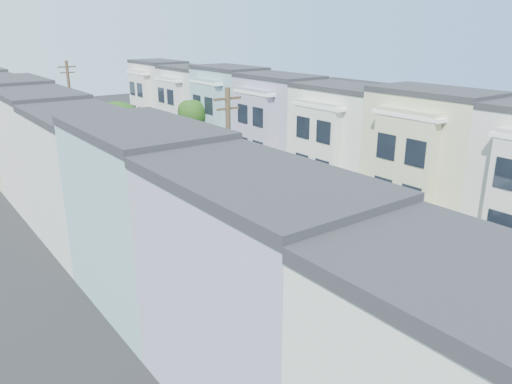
{
  "coord_description": "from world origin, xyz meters",
  "views": [
    {
      "loc": [
        -20.15,
        -18.93,
        13.0
      ],
      "look_at": [
        -0.68,
        7.17,
        2.2
      ],
      "focal_mm": 35.0,
      "sensor_mm": 36.0,
      "label": 1
    }
  ],
  "objects": [
    {
      "name": "parked_left_c",
      "position": [
        -4.9,
        2.19,
        0.73
      ],
      "size": [
        2.66,
        5.35,
        1.46
      ],
      "primitive_type": "imported",
      "rotation": [
        0.0,
        0.0,
        0.05
      ],
      "color": "#ADADB7",
      "rests_on": "ground"
    },
    {
      "name": "townhouse_row_right",
      "position": [
        11.15,
        15.0,
        0.0
      ],
      "size": [
        5.0,
        70.0,
        8.5
      ],
      "primitive_type": "cube",
      "color": "beige",
      "rests_on": "ground"
    },
    {
      "name": "tree_b",
      "position": [
        -6.3,
        -5.49,
        5.2
      ],
      "size": [
        4.7,
        4.7,
        7.57
      ],
      "color": "black",
      "rests_on": "ground"
    },
    {
      "name": "tree_c",
      "position": [
        -6.3,
        7.3,
        4.47
      ],
      "size": [
        4.49,
        4.49,
        6.73
      ],
      "color": "black",
      "rests_on": "ground"
    },
    {
      "name": "fedex_truck",
      "position": [
        2.34,
        -0.21,
        1.6
      ],
      "size": [
        2.29,
        5.96,
        2.86
      ],
      "rotation": [
        0.0,
        0.0,
        0.04
      ],
      "color": "silver",
      "rests_on": "ground"
    },
    {
      "name": "ground",
      "position": [
        0.0,
        0.0,
        0.0
      ],
      "size": [
        160.0,
        160.0,
        0.0
      ],
      "primitive_type": "plane",
      "color": "black",
      "rests_on": "ground"
    },
    {
      "name": "curb_left",
      "position": [
        -6.05,
        15.0,
        0.07
      ],
      "size": [
        0.3,
        70.0,
        0.15
      ],
      "primitive_type": "cube",
      "color": "gray",
      "rests_on": "ground"
    },
    {
      "name": "utility_pole_near",
      "position": [
        -6.3,
        2.0,
        5.15
      ],
      "size": [
        1.6,
        0.26,
        10.0
      ],
      "color": "#42301E",
      "rests_on": "ground"
    },
    {
      "name": "parked_right_b",
      "position": [
        4.9,
        -2.85,
        0.68
      ],
      "size": [
        1.66,
        4.16,
        1.36
      ],
      "primitive_type": "imported",
      "rotation": [
        0.0,
        0.0,
        -0.05
      ],
      "color": "silver",
      "rests_on": "ground"
    },
    {
      "name": "road_slab",
      "position": [
        0.0,
        15.0,
        0.01
      ],
      "size": [
        12.0,
        70.0,
        0.02
      ],
      "primitive_type": "cube",
      "color": "black",
      "rests_on": "ground"
    },
    {
      "name": "parked_right_d",
      "position": [
        4.9,
        28.4,
        0.64
      ],
      "size": [
        2.11,
        4.38,
        1.28
      ],
      "primitive_type": "imported",
      "rotation": [
        0.0,
        0.0,
        -0.08
      ],
      "color": "black",
      "rests_on": "ground"
    },
    {
      "name": "tree_e",
      "position": [
        -6.3,
        33.45,
        4.82
      ],
      "size": [
        4.7,
        4.7,
        7.19
      ],
      "color": "black",
      "rests_on": "ground"
    },
    {
      "name": "centerline",
      "position": [
        0.0,
        15.0,
        0.0
      ],
      "size": [
        0.12,
        70.0,
        0.01
      ],
      "primitive_type": "cube",
      "color": "gold",
      "rests_on": "ground"
    },
    {
      "name": "lead_sedan",
      "position": [
        2.35,
        11.64,
        0.64
      ],
      "size": [
        1.94,
        4.07,
        1.27
      ],
      "primitive_type": "imported",
      "rotation": [
        0.0,
        0.0,
        -0.11
      ],
      "color": "black",
      "rests_on": "ground"
    },
    {
      "name": "sidewalk_right",
      "position": [
        7.35,
        15.0,
        0.07
      ],
      "size": [
        2.6,
        70.0,
        0.15
      ],
      "primitive_type": "cube",
      "color": "gray",
      "rests_on": "ground"
    },
    {
      "name": "parked_left_b",
      "position": [
        -4.9,
        -6.43,
        0.73
      ],
      "size": [
        2.55,
        5.07,
        1.47
      ],
      "primitive_type": "imported",
      "rotation": [
        0.0,
        0.0,
        -0.1
      ],
      "color": "#0D073B",
      "rests_on": "ground"
    },
    {
      "name": "parked_left_d",
      "position": [
        -4.9,
        12.21,
        0.68
      ],
      "size": [
        2.01,
        4.59,
        1.36
      ],
      "primitive_type": "imported",
      "rotation": [
        0.0,
        0.0,
        -0.02
      ],
      "color": "#4F1E11",
      "rests_on": "ground"
    },
    {
      "name": "tree_far_r",
      "position": [
        6.89,
        28.99,
        3.86
      ],
      "size": [
        3.1,
        3.1,
        5.46
      ],
      "color": "black",
      "rests_on": "ground"
    },
    {
      "name": "curb_right",
      "position": [
        6.05,
        15.0,
        0.07
      ],
      "size": [
        0.3,
        70.0,
        0.15
      ],
      "primitive_type": "cube",
      "color": "gray",
      "rests_on": "ground"
    },
    {
      "name": "tree_d",
      "position": [
        -6.3,
        17.27,
        5.35
      ],
      "size": [
        4.7,
        4.7,
        7.73
      ],
      "color": "black",
      "rests_on": "ground"
    },
    {
      "name": "townhouse_row_left",
      "position": [
        -11.15,
        15.0,
        0.0
      ],
      "size": [
        5.0,
        70.0,
        8.5
      ],
      "primitive_type": "cube",
      "color": "beige",
      "rests_on": "ground"
    },
    {
      "name": "utility_pole_far",
      "position": [
        -6.3,
        28.0,
        5.15
      ],
      "size": [
        1.6,
        0.26,
        10.0
      ],
      "color": "#42301E",
      "rests_on": "ground"
    },
    {
      "name": "parked_right_c",
      "position": [
        4.9,
        19.74,
        0.69
      ],
      "size": [
        1.79,
        4.33,
        1.38
      ],
      "primitive_type": "imported",
      "rotation": [
        0.0,
        0.0,
        -0.04
      ],
      "color": "black",
      "rests_on": "ground"
    },
    {
      "name": "sidewalk_left",
      "position": [
        -7.35,
        15.0,
        0.07
      ],
      "size": [
        2.6,
        70.0,
        0.15
      ],
      "primitive_type": "cube",
      "color": "gray",
      "rests_on": "ground"
    }
  ]
}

